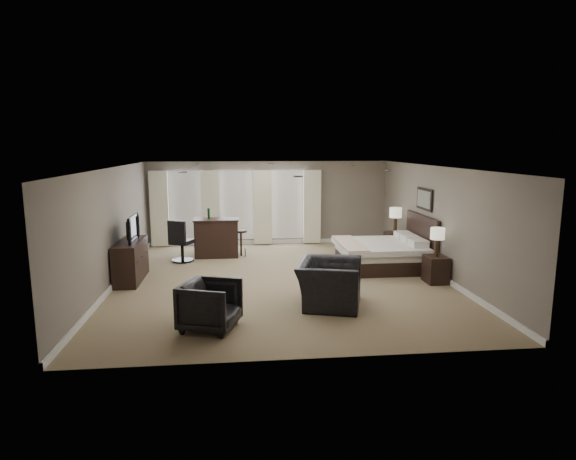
{
  "coord_description": "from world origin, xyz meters",
  "views": [
    {
      "loc": [
        -0.99,
        -10.78,
        3.07
      ],
      "look_at": [
        0.2,
        0.4,
        1.1
      ],
      "focal_mm": 30.0,
      "sensor_mm": 36.0,
      "label": 1
    }
  ],
  "objects": [
    {
      "name": "bar_stool_left",
      "position": [
        -1.75,
        3.37,
        0.4
      ],
      "size": [
        0.42,
        0.42,
        0.8
      ],
      "primitive_type": "cube",
      "rotation": [
        0.0,
        0.0,
        -0.11
      ],
      "color": "black",
      "rests_on": "ground"
    },
    {
      "name": "armchair_far",
      "position": [
        -1.48,
        -2.91,
        0.46
      ],
      "size": [
        1.08,
        1.11,
        0.91
      ],
      "primitive_type": "imported",
      "rotation": [
        0.0,
        0.0,
        1.23
      ],
      "color": "black",
      "rests_on": "ground"
    },
    {
      "name": "window_bay",
      "position": [
        -1.0,
        4.11,
        1.2
      ],
      "size": [
        5.25,
        0.2,
        2.3
      ],
      "color": "silver",
      "rests_on": "room"
    },
    {
      "name": "tv",
      "position": [
        -3.45,
        0.31,
        0.99
      ],
      "size": [
        0.59,
        1.03,
        0.14
      ],
      "primitive_type": "imported",
      "rotation": [
        0.0,
        0.0,
        1.57
      ],
      "color": "black",
      "rests_on": "dresser"
    },
    {
      "name": "bar_counter",
      "position": [
        -1.58,
        2.54,
        0.54
      ],
      "size": [
        1.24,
        0.65,
        1.09
      ],
      "primitive_type": "cube",
      "color": "black",
      "rests_on": "ground"
    },
    {
      "name": "bar_stool_right",
      "position": [
        -0.9,
        2.57,
        0.37
      ],
      "size": [
        0.41,
        0.41,
        0.74
      ],
      "primitive_type": "cube",
      "rotation": [
        0.0,
        0.0,
        -0.2
      ],
      "color": "black",
      "rests_on": "ground"
    },
    {
      "name": "bed",
      "position": [
        2.58,
        0.85,
        0.67
      ],
      "size": [
        2.11,
        2.02,
        1.34
      ],
      "primitive_type": "cube",
      "color": "silver",
      "rests_on": "ground"
    },
    {
      "name": "desk_chair",
      "position": [
        -2.48,
        2.07,
        0.57
      ],
      "size": [
        0.77,
        0.77,
        1.15
      ],
      "primitive_type": "cube",
      "rotation": [
        0.0,
        0.0,
        2.71
      ],
      "color": "black",
      "rests_on": "ground"
    },
    {
      "name": "armchair_near",
      "position": [
        0.76,
        -1.9,
        0.59
      ],
      "size": [
        1.22,
        1.54,
        1.17
      ],
      "primitive_type": "imported",
      "rotation": [
        0.0,
        0.0,
        1.28
      ],
      "color": "black",
      "rests_on": "ground"
    },
    {
      "name": "dresser",
      "position": [
        -3.45,
        0.31,
        0.46
      ],
      "size": [
        0.51,
        1.59,
        0.92
      ],
      "primitive_type": "cube",
      "color": "black",
      "rests_on": "ground"
    },
    {
      "name": "lamp_far",
      "position": [
        3.47,
        2.3,
        1.0
      ],
      "size": [
        0.34,
        0.34,
        0.71
      ],
      "primitive_type": "cube",
      "color": "beige",
      "rests_on": "nightstand_far"
    },
    {
      "name": "nightstand_far",
      "position": [
        3.47,
        2.3,
        0.32
      ],
      "size": [
        0.48,
        0.59,
        0.64
      ],
      "primitive_type": "cube",
      "color": "black",
      "rests_on": "ground"
    },
    {
      "name": "lamp_near",
      "position": [
        3.47,
        -0.6,
        0.94
      ],
      "size": [
        0.32,
        0.32,
        0.65
      ],
      "primitive_type": "cube",
      "color": "beige",
      "rests_on": "nightstand_near"
    },
    {
      "name": "nightstand_near",
      "position": [
        3.47,
        -0.6,
        0.3
      ],
      "size": [
        0.46,
        0.56,
        0.61
      ],
      "primitive_type": "cube",
      "color": "black",
      "rests_on": "ground"
    },
    {
      "name": "wall_art",
      "position": [
        3.7,
        0.85,
        1.75
      ],
      "size": [
        0.04,
        0.96,
        0.56
      ],
      "primitive_type": "cube",
      "color": "slate",
      "rests_on": "room"
    },
    {
      "name": "room",
      "position": [
        0.0,
        0.0,
        1.3
      ],
      "size": [
        7.6,
        8.6,
        2.64
      ],
      "color": "#867455",
      "rests_on": "ground"
    }
  ]
}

